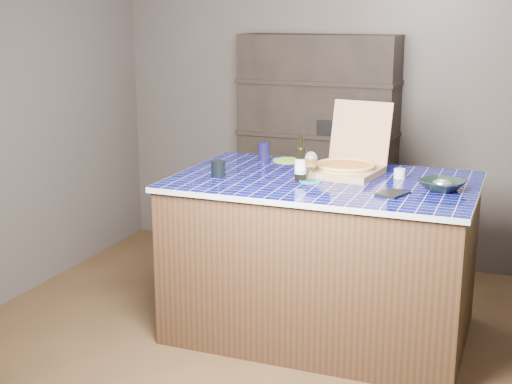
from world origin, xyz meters
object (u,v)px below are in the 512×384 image
at_px(mead_bottle, 301,163).
at_px(wine_glass, 311,161).
at_px(kitchen_island, 322,257).
at_px(bowl, 442,185).
at_px(dvd_case, 393,194).
at_px(pizza_box, 347,165).

relative_size(mead_bottle, wine_glass, 1.58).
height_order(kitchen_island, wine_glass, wine_glass).
relative_size(kitchen_island, bowl, 7.39).
bearing_deg(dvd_case, bowl, 59.89).
bearing_deg(bowl, wine_glass, -174.99).
bearing_deg(bowl, mead_bottle, -175.44).
relative_size(mead_bottle, bowl, 1.14).
bearing_deg(kitchen_island, pizza_box, 60.82).
height_order(kitchen_island, mead_bottle, mead_bottle).
xyz_separation_m(kitchen_island, wine_glass, (-0.06, -0.09, 0.62)).
relative_size(pizza_box, mead_bottle, 1.90).
bearing_deg(dvd_case, mead_bottle, -173.81).
height_order(kitchen_island, pizza_box, pizza_box).
bearing_deg(pizza_box, wine_glass, -112.74).
height_order(wine_glass, dvd_case, wine_glass).
xyz_separation_m(pizza_box, mead_bottle, (-0.22, -0.26, 0.05)).
bearing_deg(bowl, dvd_case, -139.66).
xyz_separation_m(pizza_box, wine_glass, (-0.15, -0.26, 0.06)).
height_order(pizza_box, mead_bottle, pizza_box).
distance_m(mead_bottle, wine_glass, 0.07).
height_order(kitchen_island, dvd_case, dvd_case).
height_order(kitchen_island, bowl, bowl).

